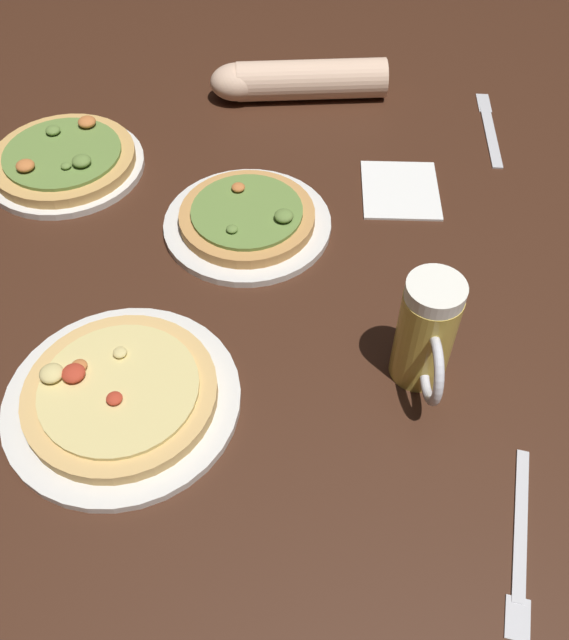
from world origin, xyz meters
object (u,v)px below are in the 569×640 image
at_px(pizza_plate_far, 64,161).
at_px(beer_mug_dark, 426,335).
at_px(pizza_plate_side, 247,220).
at_px(pizza_plate_near, 121,396).
at_px(fork_left, 520,542).
at_px(knife_right, 489,128).
at_px(napkin_folded, 400,189).
at_px(diner_arm, 292,80).

height_order(pizza_plate_far, beer_mug_dark, beer_mug_dark).
bearing_deg(beer_mug_dark, pizza_plate_side, 124.50).
xyz_separation_m(pizza_plate_near, pizza_plate_side, (0.17, 0.31, -0.00)).
distance_m(fork_left, knife_right, 0.78).
height_order(pizza_plate_near, pizza_plate_far, same).
xyz_separation_m(napkin_folded, fork_left, (0.02, -0.60, -0.00)).
bearing_deg(diner_arm, napkin_folded, -62.22).
bearing_deg(fork_left, napkin_folded, 91.46).
relative_size(beer_mug_dark, diner_arm, 0.49).
xyz_separation_m(knife_right, diner_arm, (-0.35, 0.13, 0.03)).
height_order(pizza_plate_far, pizza_plate_side, pizza_plate_far).
distance_m(pizza_plate_far, fork_left, 0.91).
relative_size(napkin_folded, diner_arm, 0.44).
relative_size(pizza_plate_near, fork_left, 1.39).
bearing_deg(fork_left, pizza_plate_near, 153.57).
distance_m(pizza_plate_near, knife_right, 0.83).
bearing_deg(napkin_folded, diner_arm, 117.78).
height_order(napkin_folded, fork_left, napkin_folded).
bearing_deg(pizza_plate_far, pizza_plate_near, -75.37).
height_order(pizza_plate_near, knife_right, pizza_plate_near).
relative_size(pizza_plate_near, pizza_plate_side, 1.14).
xyz_separation_m(pizza_plate_side, beer_mug_dark, (0.21, -0.30, 0.06)).
bearing_deg(diner_arm, pizza_plate_near, -112.34).
height_order(knife_right, diner_arm, diner_arm).
relative_size(pizza_plate_far, knife_right, 1.16).
height_order(pizza_plate_near, fork_left, pizza_plate_near).
height_order(pizza_plate_far, diner_arm, diner_arm).
xyz_separation_m(beer_mug_dark, napkin_folded, (0.05, 0.37, -0.08)).
height_order(fork_left, diner_arm, diner_arm).
xyz_separation_m(pizza_plate_far, fork_left, (0.57, -0.71, -0.01)).
height_order(pizza_plate_side, knife_right, pizza_plate_side).
relative_size(beer_mug_dark, fork_left, 0.76).
height_order(beer_mug_dark, knife_right, beer_mug_dark).
bearing_deg(knife_right, pizza_plate_near, -139.21).
bearing_deg(pizza_plate_near, diner_arm, 67.66).
distance_m(pizza_plate_near, pizza_plate_side, 0.36).
xyz_separation_m(beer_mug_dark, fork_left, (0.06, -0.24, -0.08)).
relative_size(pizza_plate_near, pizza_plate_far, 1.12).
xyz_separation_m(pizza_plate_far, beer_mug_dark, (0.51, -0.47, 0.06)).
bearing_deg(knife_right, diner_arm, 159.09).
height_order(beer_mug_dark, fork_left, beer_mug_dark).
bearing_deg(pizza_plate_far, knife_right, 3.99).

